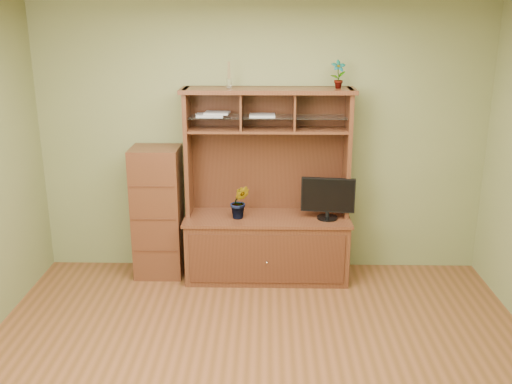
{
  "coord_description": "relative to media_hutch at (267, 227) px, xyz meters",
  "views": [
    {
      "loc": [
        0.06,
        -3.64,
        2.54
      ],
      "look_at": [
        -0.04,
        1.2,
        1.06
      ],
      "focal_mm": 40.0,
      "sensor_mm": 36.0,
      "label": 1
    }
  ],
  "objects": [
    {
      "name": "magazines",
      "position": [
        -0.37,
        0.08,
        1.13
      ],
      "size": [
        0.76,
        0.2,
        0.04
      ],
      "color": "silver",
      "rests_on": "media_hutch"
    },
    {
      "name": "monitor",
      "position": [
        0.59,
        -0.08,
        0.35
      ],
      "size": [
        0.52,
        0.2,
        0.41
      ],
      "rotation": [
        0.0,
        0.0,
        -0.13
      ],
      "color": "black",
      "rests_on": "media_hutch"
    },
    {
      "name": "room",
      "position": [
        -0.06,
        -1.73,
        0.83
      ],
      "size": [
        4.54,
        4.04,
        2.74
      ],
      "color": "brown",
      "rests_on": "ground"
    },
    {
      "name": "media_hutch",
      "position": [
        0.0,
        0.0,
        0.0
      ],
      "size": [
        1.66,
        0.61,
        1.9
      ],
      "color": "#462214",
      "rests_on": "room"
    },
    {
      "name": "top_plant",
      "position": [
        0.66,
        0.08,
        1.51
      ],
      "size": [
        0.15,
        0.11,
        0.26
      ],
      "primitive_type": "imported",
      "rotation": [
        0.0,
        0.0,
        0.15
      ],
      "color": "#377027",
      "rests_on": "media_hutch"
    },
    {
      "name": "reed_diffuser",
      "position": [
        -0.37,
        0.08,
        1.47
      ],
      "size": [
        0.05,
        0.05,
        0.25
      ],
      "color": "silver",
      "rests_on": "media_hutch"
    },
    {
      "name": "side_cabinet",
      "position": [
        -1.1,
        0.04,
        0.14
      ],
      "size": [
        0.47,
        0.43,
        1.33
      ],
      "color": "#462214",
      "rests_on": "room"
    },
    {
      "name": "orchid_plant",
      "position": [
        -0.27,
        -0.08,
        0.3
      ],
      "size": [
        0.19,
        0.15,
        0.34
      ],
      "primitive_type": "imported",
      "rotation": [
        0.0,
        0.0,
        -0.02
      ],
      "color": "#37591E",
      "rests_on": "media_hutch"
    }
  ]
}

